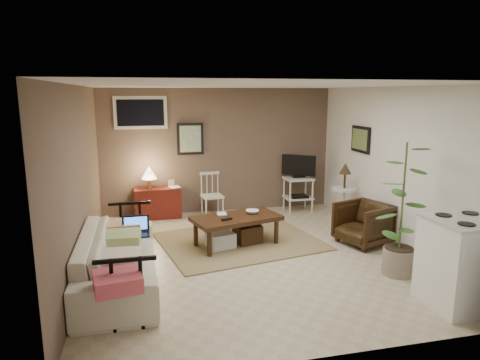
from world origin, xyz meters
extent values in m
plane|color=#C1B293|center=(0.00, 0.00, 0.00)|extent=(5.00, 5.00, 0.00)
cube|color=black|center=(-0.55, 2.48, 1.45)|extent=(0.50, 0.03, 0.60)
cube|color=black|center=(2.23, 1.05, 1.52)|extent=(0.03, 0.60, 0.45)
cube|color=silver|center=(-1.45, 2.48, 1.95)|extent=(0.96, 0.03, 0.60)
cube|color=#928155|center=(-0.02, 0.60, 0.01)|extent=(2.67, 2.30, 0.02)
cube|color=#3B2110|center=(-0.11, 0.45, 0.43)|extent=(1.43, 0.99, 0.07)
cylinder|color=#3B2110|center=(-0.59, 0.06, 0.21)|extent=(0.07, 0.07, 0.41)
cylinder|color=#3B2110|center=(0.50, 0.36, 0.21)|extent=(0.07, 0.07, 0.41)
cylinder|color=#3B2110|center=(-0.72, 0.54, 0.21)|extent=(0.07, 0.07, 0.41)
cylinder|color=#3B2110|center=(0.37, 0.84, 0.21)|extent=(0.07, 0.07, 0.41)
cube|color=black|center=(-0.29, 0.29, 0.48)|extent=(0.17, 0.10, 0.02)
cube|color=#422B17|center=(0.08, 0.50, 0.15)|extent=(0.45, 0.41, 0.28)
cube|color=silver|center=(-0.37, 0.38, 0.13)|extent=(0.45, 0.41, 0.24)
imported|color=silver|center=(-1.80, -0.55, 0.44)|extent=(0.66, 2.25, 0.88)
cube|color=black|center=(-1.58, -0.22, 0.51)|extent=(0.35, 0.24, 0.02)
cube|color=black|center=(-1.58, -0.10, 0.63)|extent=(0.35, 0.02, 0.22)
cube|color=blue|center=(-1.58, -0.11, 0.63)|extent=(0.29, 0.00, 0.17)
cube|color=maroon|center=(-1.21, 2.27, 0.29)|extent=(0.86, 0.38, 0.57)
cylinder|color=#B48745|center=(-1.35, 2.23, 0.67)|extent=(0.10, 0.10, 0.19)
cone|color=#FFDAB7|center=(-1.35, 2.23, 0.87)|extent=(0.29, 0.29, 0.23)
cube|color=tan|center=(-0.95, 2.29, 0.64)|extent=(0.11, 0.02, 0.14)
cube|color=silver|center=(-0.20, 2.11, 0.40)|extent=(0.41, 0.41, 0.04)
cylinder|color=silver|center=(-0.35, 1.93, 0.19)|extent=(0.03, 0.03, 0.38)
cylinder|color=silver|center=(-0.03, 1.96, 0.19)|extent=(0.03, 0.03, 0.38)
cylinder|color=silver|center=(-0.38, 2.25, 0.19)|extent=(0.03, 0.03, 0.38)
cylinder|color=silver|center=(-0.06, 2.28, 0.19)|extent=(0.03, 0.03, 0.38)
cube|color=silver|center=(-0.22, 2.28, 0.81)|extent=(0.38, 0.07, 0.05)
cube|color=silver|center=(1.52, 2.13, 0.65)|extent=(0.53, 0.43, 0.04)
cube|color=silver|center=(1.52, 2.13, 0.27)|extent=(0.53, 0.43, 0.03)
cylinder|color=silver|center=(1.29, 1.94, 0.34)|extent=(0.03, 0.03, 0.67)
cylinder|color=silver|center=(1.75, 1.94, 0.34)|extent=(0.03, 0.03, 0.67)
cylinder|color=silver|center=(1.29, 2.31, 0.34)|extent=(0.03, 0.03, 0.67)
cylinder|color=silver|center=(1.75, 2.31, 0.34)|extent=(0.03, 0.03, 0.67)
cube|color=black|center=(1.52, 2.13, 0.70)|extent=(0.24, 0.13, 0.03)
cube|color=black|center=(1.52, 2.13, 0.92)|extent=(0.58, 0.42, 0.40)
cube|color=#D9A654|center=(1.52, 2.13, 0.92)|extent=(0.48, 0.34, 0.33)
cube|color=black|center=(1.52, 2.08, 0.29)|extent=(0.34, 0.24, 0.10)
cylinder|color=silver|center=(1.95, 1.03, 0.02)|extent=(0.29, 0.29, 0.03)
cylinder|color=silver|center=(1.95, 1.03, 0.33)|extent=(0.06, 0.06, 0.63)
cylinder|color=silver|center=(1.95, 1.03, 0.66)|extent=(0.42, 0.42, 0.03)
cylinder|color=black|center=(1.95, 1.03, 0.82)|extent=(0.04, 0.04, 0.27)
cone|color=#372616|center=(1.95, 1.03, 1.03)|extent=(0.21, 0.21, 0.19)
imported|color=black|center=(1.82, 0.09, 0.36)|extent=(0.84, 0.87, 0.72)
cylinder|color=gray|center=(1.69, -1.05, 0.17)|extent=(0.39, 0.39, 0.35)
cylinder|color=#4C602D|center=(1.69, -1.05, 1.03)|extent=(0.03, 0.03, 1.36)
cube|color=white|center=(1.88, -1.94, 0.48)|extent=(0.74, 0.69, 0.96)
cube|color=silver|center=(1.88, -1.94, 0.97)|extent=(0.76, 0.71, 0.03)
cylinder|color=black|center=(1.71, -2.11, 0.99)|extent=(0.17, 0.17, 0.01)
cylinder|color=black|center=(1.71, -1.77, 0.99)|extent=(0.17, 0.17, 0.01)
cylinder|color=black|center=(2.05, -1.77, 0.99)|extent=(0.17, 0.17, 0.01)
imported|color=#3B2110|center=(0.17, 0.56, 0.57)|extent=(0.21, 0.10, 0.20)
imported|color=#3B2110|center=(-0.38, 0.61, 0.57)|extent=(0.15, 0.03, 0.20)
imported|color=#3B2110|center=(-0.98, 2.20, 0.69)|extent=(0.18, 0.06, 0.24)
camera|label=1|loc=(-1.47, -5.64, 2.29)|focal=32.00mm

